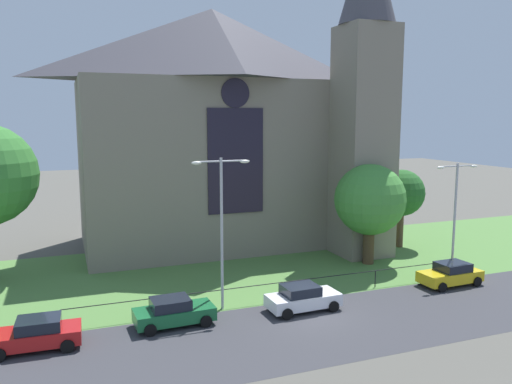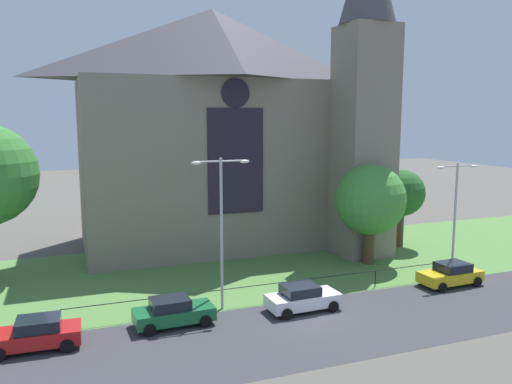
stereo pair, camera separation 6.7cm
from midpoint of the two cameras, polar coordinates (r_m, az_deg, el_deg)
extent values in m
plane|color=#56544C|center=(38.43, -0.98, -8.27)|extent=(160.00, 160.00, 0.00)
cube|color=#38383D|center=(28.09, 7.66, -14.73)|extent=(120.00, 8.00, 0.01)
cube|color=#517F3D|center=(36.63, 0.10, -9.10)|extent=(120.00, 20.00, 0.01)
cube|color=gray|center=(44.54, -4.82, 3.17)|extent=(22.00, 12.00, 14.00)
pyramid|color=#47444C|center=(44.77, -4.98, 16.03)|extent=(22.00, 12.00, 6.00)
cube|color=black|center=(38.72, -2.35, 3.47)|extent=(4.40, 0.16, 8.00)
cylinder|color=black|center=(38.62, -2.39, 11.03)|extent=(2.20, 0.15, 2.20)
cube|color=gray|center=(41.21, 11.90, 5.40)|extent=(4.00, 4.00, 18.00)
cylinder|color=black|center=(31.37, 3.30, -10.03)|extent=(25.62, 0.05, 0.05)
cylinder|color=black|center=(29.08, -21.11, -13.25)|extent=(0.07, 0.07, 1.10)
cylinder|color=black|center=(29.65, -8.35, -12.34)|extent=(0.06, 0.07, 1.10)
cylinder|color=black|center=(31.54, 3.29, -10.98)|extent=(0.06, 0.07, 1.10)
cylinder|color=black|center=(34.54, 13.17, -9.46)|extent=(0.06, 0.07, 1.10)
cylinder|color=black|center=(38.37, 21.21, -8.01)|extent=(0.07, 0.07, 1.10)
cylinder|color=#4C3823|center=(39.59, 12.45, -5.77)|extent=(0.85, 0.85, 2.93)
sphere|color=#428C38|center=(38.90, 12.61, -0.82)|extent=(5.33, 5.33, 5.33)
cylinder|color=brown|center=(45.29, 15.77, -3.94)|extent=(0.61, 0.61, 3.20)
sphere|color=#235B23|center=(44.76, 15.93, -0.08)|extent=(3.95, 3.95, 3.95)
cylinder|color=#B2B2B7|center=(29.01, -3.93, -4.81)|extent=(0.16, 0.16, 8.77)
cylinder|color=#B2B2B7|center=(28.16, -5.37, 3.41)|extent=(1.40, 0.10, 0.10)
cylinder|color=#B2B2B7|center=(28.57, -2.66, 3.51)|extent=(1.40, 0.10, 0.10)
ellipsoid|color=white|center=(27.99, -6.76, 3.26)|extent=(0.57, 0.26, 0.20)
ellipsoid|color=white|center=(28.80, -1.34, 3.45)|extent=(0.57, 0.26, 0.20)
cylinder|color=#B2B2B7|center=(37.36, 21.31, -3.05)|extent=(0.16, 0.16, 7.95)
cylinder|color=#B2B2B7|center=(36.37, 20.80, 2.70)|extent=(1.40, 0.10, 0.10)
cylinder|color=#B2B2B7|center=(37.31, 22.41, 2.74)|extent=(1.40, 0.10, 0.10)
ellipsoid|color=white|center=(35.92, 19.96, 2.60)|extent=(0.57, 0.26, 0.20)
ellipsoid|color=white|center=(37.80, 23.19, 2.68)|extent=(0.57, 0.26, 0.20)
cube|color=#B21919|center=(27.34, -23.60, -14.66)|extent=(4.28, 1.99, 0.70)
cube|color=black|center=(27.09, -23.25, -13.43)|extent=(2.07, 1.69, 0.55)
cylinder|color=black|center=(28.47, -26.44, -14.54)|extent=(0.65, 0.25, 0.64)
cylinder|color=black|center=(26.52, -20.46, -15.90)|extent=(0.65, 0.25, 0.64)
cylinder|color=black|center=(28.17, -20.33, -14.42)|extent=(0.65, 0.25, 0.64)
cube|color=#196033|center=(28.15, -9.21, -13.37)|extent=(4.26, 1.95, 0.70)
cube|color=black|center=(27.89, -9.65, -12.22)|extent=(2.06, 1.67, 0.55)
cylinder|color=black|center=(29.41, -6.77, -12.96)|extent=(0.65, 0.24, 0.64)
cylinder|color=black|center=(27.81, -5.70, -14.23)|extent=(0.65, 0.24, 0.64)
cylinder|color=black|center=(28.81, -12.56, -13.58)|extent=(0.65, 0.24, 0.64)
cylinder|color=black|center=(27.17, -11.84, -14.93)|extent=(0.65, 0.24, 0.64)
cube|color=silver|center=(29.93, 5.25, -11.96)|extent=(4.26, 1.94, 0.70)
cube|color=black|center=(29.63, 4.92, -10.89)|extent=(2.05, 1.66, 0.55)
cylinder|color=black|center=(31.44, 6.88, -11.54)|extent=(0.65, 0.24, 0.64)
cylinder|color=black|center=(29.99, 8.62, -12.57)|extent=(0.65, 0.24, 0.64)
cylinder|color=black|center=(30.17, 1.90, -12.35)|extent=(0.65, 0.24, 0.64)
cylinder|color=black|center=(28.66, 3.44, -13.50)|extent=(0.65, 0.24, 0.64)
cube|color=gold|center=(36.33, 20.86, -8.81)|extent=(4.26, 1.95, 0.70)
cube|color=black|center=(36.29, 21.15, -7.81)|extent=(2.06, 1.67, 0.55)
cylinder|color=black|center=(34.82, 20.10, -10.01)|extent=(0.65, 0.24, 0.64)
cylinder|color=black|center=(36.08, 18.13, -9.27)|extent=(0.65, 0.24, 0.64)
cylinder|color=black|center=(36.82, 23.50, -9.20)|extent=(0.65, 0.24, 0.64)
cylinder|color=black|center=(38.02, 21.52, -8.54)|extent=(0.65, 0.24, 0.64)
camera|label=1|loc=(0.03, -90.05, -0.01)|focal=35.68mm
camera|label=2|loc=(0.03, 89.95, 0.01)|focal=35.68mm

